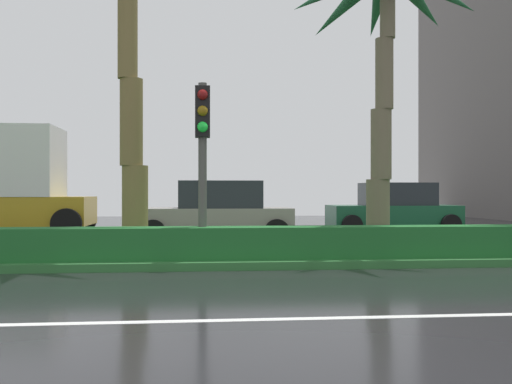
{
  "coord_description": "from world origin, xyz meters",
  "views": [
    {
      "loc": [
        3.34,
        -4.4,
        1.41
      ],
      "look_at": [
        5.11,
        13.99,
        1.41
      ],
      "focal_mm": 41.12,
      "sensor_mm": 36.0,
      "label": 1
    }
  ],
  "objects": [
    {
      "name": "median_strip",
      "position": [
        0.0,
        8.0,
        0.07
      ],
      "size": [
        85.5,
        4.0,
        0.15
      ],
      "primitive_type": "cube",
      "color": "#2D6B33",
      "rests_on": "ground_plane"
    },
    {
      "name": "ground_plane",
      "position": [
        0.0,
        9.0,
        -0.05
      ],
      "size": [
        90.0,
        42.0,
        0.1
      ],
      "primitive_type": "cube",
      "color": "black"
    },
    {
      "name": "car_in_traffic_third",
      "position": [
        9.91,
        14.91,
        0.83
      ],
      "size": [
        4.3,
        2.02,
        1.72
      ],
      "rotation": [
        0.0,
        0.0,
        3.14
      ],
      "color": "#195133",
      "rests_on": "ground_plane"
    },
    {
      "name": "traffic_signal_median_right",
      "position": [
        3.39,
        6.72,
        2.44
      ],
      "size": [
        0.28,
        0.43,
        3.32
      ],
      "color": "#4C4C47",
      "rests_on": "median_strip"
    },
    {
      "name": "median_hedge",
      "position": [
        0.0,
        6.6,
        0.45
      ],
      "size": [
        76.5,
        0.7,
        0.6
      ],
      "color": "#1E6028",
      "rests_on": "median_strip"
    },
    {
      "name": "car_in_traffic_second",
      "position": [
        3.81,
        12.16,
        0.83
      ],
      "size": [
        4.3,
        2.02,
        1.72
      ],
      "rotation": [
        0.0,
        0.0,
        3.14
      ],
      "color": "gray",
      "rests_on": "ground_plane"
    },
    {
      "name": "palm_tree_centre_right",
      "position": [
        7.42,
        7.98,
        5.43
      ],
      "size": [
        4.43,
        4.4,
        6.68
      ],
      "color": "brown",
      "rests_on": "median_strip"
    }
  ]
}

